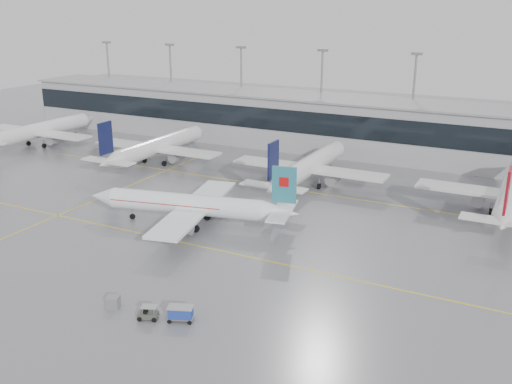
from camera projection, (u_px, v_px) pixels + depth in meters
The scene contains 16 objects.
ground at pixel (217, 250), 79.35m from camera, with size 320.00×320.00×0.00m, color slate.
taxi_line_main at pixel (217, 250), 79.34m from camera, with size 120.00×0.25×0.01m, color yellow.
taxi_line_north at pixel (301, 191), 104.70m from camera, with size 120.00×0.25×0.01m, color yellow.
taxi_line_cross at pixel (119, 190), 105.04m from camera, with size 0.25×60.00×0.01m, color yellow.
terminal at pixel (356, 127), 129.88m from camera, with size 180.00×15.00×12.00m, color #9F9FA2.
terminal_glass at pixel (346, 127), 123.03m from camera, with size 180.00×0.20×5.00m, color black.
terminal_roof at pixel (358, 100), 127.94m from camera, with size 182.00×16.00×0.40m, color gray.
light_masts at pixel (366, 91), 132.66m from camera, with size 156.40×1.00×22.60m.
air_canada_jet at pixel (194, 205), 87.22m from camera, with size 33.88×26.87×10.44m.
parked_jet_a at pixel (39, 131), 137.03m from camera, with size 29.64×36.96×11.72m.
parked_jet_b at pixel (157, 146), 121.85m from camera, with size 29.64×36.96×11.72m.
parked_jet_c at pixel (309, 166), 106.66m from camera, with size 29.64×36.96×11.72m.
parked_jet_d at pixel (511, 193), 91.48m from camera, with size 29.64×36.96×11.72m.
baggage_tug at pixel (148, 314), 61.73m from camera, with size 3.26×2.04×1.57m.
baggage_cart at pixel (181, 313), 61.25m from camera, with size 3.10×2.41×1.70m.
gse_unit at pixel (113, 302), 63.96m from camera, with size 1.38×1.28×1.38m, color slate.
Camera 1 is at (38.15, -62.32, 32.44)m, focal length 40.00 mm.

